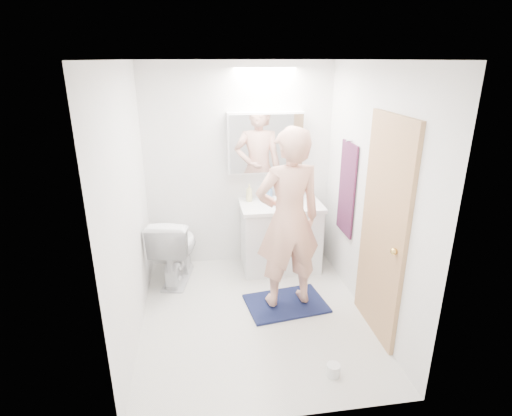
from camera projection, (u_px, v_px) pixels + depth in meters
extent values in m
plane|color=silver|center=(255.00, 315.00, 4.05)|extent=(2.50, 2.50, 0.00)
plane|color=white|center=(254.00, 60.00, 3.22)|extent=(2.50, 2.50, 0.00)
plane|color=white|center=(239.00, 167.00, 4.80)|extent=(2.50, 0.00, 2.50)
plane|color=white|center=(284.00, 269.00, 2.48)|extent=(2.50, 0.00, 2.50)
plane|color=white|center=(128.00, 208.00, 3.48)|extent=(0.00, 2.50, 2.50)
plane|color=white|center=(371.00, 196.00, 3.79)|extent=(0.00, 2.50, 2.50)
cube|color=white|center=(280.00, 237.00, 4.87)|extent=(0.90, 0.55, 0.78)
cube|color=white|center=(281.00, 205.00, 4.73)|extent=(0.95, 0.58, 0.04)
cylinder|color=white|center=(280.00, 202.00, 4.75)|extent=(0.36, 0.36, 0.03)
cylinder|color=silver|center=(277.00, 192.00, 4.90)|extent=(0.02, 0.02, 0.16)
cube|color=white|center=(266.00, 143.00, 4.66)|extent=(0.88, 0.14, 0.70)
cube|color=silver|center=(267.00, 144.00, 4.59)|extent=(0.84, 0.01, 0.66)
imported|color=white|center=(175.00, 248.00, 4.59)|extent=(0.59, 0.85, 0.79)
cube|color=#14163F|center=(286.00, 303.00, 4.23)|extent=(0.87, 0.65, 0.02)
imported|color=#E0A086|center=(288.00, 220.00, 3.90)|extent=(0.71, 0.52, 1.81)
cube|color=#A67F53|center=(383.00, 231.00, 3.53)|extent=(0.04, 0.80, 2.00)
sphere|color=gold|center=(394.00, 251.00, 3.26)|extent=(0.06, 0.06, 0.06)
cube|color=#112038|center=(347.00, 189.00, 4.33)|extent=(0.02, 0.42, 1.00)
cylinder|color=silver|center=(350.00, 141.00, 4.15)|extent=(0.07, 0.02, 0.02)
imported|color=beige|center=(249.00, 193.00, 4.78)|extent=(0.08, 0.08, 0.21)
imported|color=#629AD3|center=(268.00, 192.00, 4.84)|extent=(0.12, 0.12, 0.19)
imported|color=#4167C4|center=(298.00, 195.00, 4.89)|extent=(0.12, 0.12, 0.09)
cylinder|color=white|center=(333.00, 370.00, 3.27)|extent=(0.11, 0.11, 0.10)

